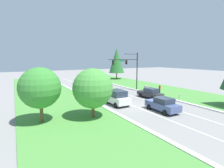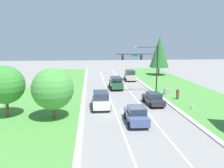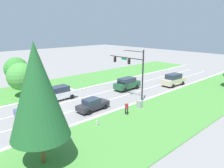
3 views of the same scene
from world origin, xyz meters
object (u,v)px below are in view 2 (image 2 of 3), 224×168
object	(u,v)px
white_suv	(101,100)
forest_suv	(116,83)
slate_blue_sedan	(136,115)
conifer_far_right_tree	(160,52)
utility_cabinet	(167,92)
oak_near_left_tree	(5,85)
charcoal_sedan	(153,99)
oak_far_left_tree	(53,89)
pedestrian	(178,93)
champagne_suv	(130,75)
fire_hydrant	(192,107)
traffic_signal_mast	(146,62)

from	to	relation	value
white_suv	forest_suv	size ratio (longest dim) A/B	0.92
slate_blue_sedan	conifer_far_right_tree	bearing A→B (deg)	69.77
forest_suv	utility_cabinet	xyz separation A→B (m)	(7.25, -5.32, -0.56)
oak_near_left_tree	utility_cabinet	bearing A→B (deg)	21.90
slate_blue_sedan	charcoal_sedan	distance (m)	7.23
utility_cabinet	white_suv	bearing A→B (deg)	-150.42
white_suv	oak_far_left_tree	world-z (taller)	oak_far_left_tree
utility_cabinet	pedestrian	bearing A→B (deg)	-81.14
forest_suv	charcoal_sedan	bearing A→B (deg)	-71.34
utility_cabinet	forest_suv	bearing A→B (deg)	143.71
pedestrian	slate_blue_sedan	bearing A→B (deg)	27.07
charcoal_sedan	white_suv	xyz separation A→B (m)	(-6.86, -0.80, 0.23)
oak_near_left_tree	oak_far_left_tree	bearing A→B (deg)	-12.94
white_suv	pedestrian	bearing A→B (deg)	14.83
champagne_suv	utility_cabinet	world-z (taller)	champagne_suv
oak_far_left_tree	oak_near_left_tree	bearing A→B (deg)	167.06
slate_blue_sedan	white_suv	xyz separation A→B (m)	(-3.26, 5.48, 0.19)
slate_blue_sedan	charcoal_sedan	bearing A→B (deg)	61.35
pedestrian	conifer_far_right_tree	size ratio (longest dim) A/B	0.18
charcoal_sedan	oak_far_left_tree	world-z (taller)	oak_far_left_tree
forest_suv	champagne_suv	distance (m)	9.27
white_suv	charcoal_sedan	bearing A→B (deg)	6.78
slate_blue_sedan	oak_far_left_tree	distance (m)	8.90
conifer_far_right_tree	oak_far_left_tree	bearing A→B (deg)	-124.83
pedestrian	oak_far_left_tree	size ratio (longest dim) A/B	0.31
forest_suv	fire_hydrant	world-z (taller)	forest_suv
slate_blue_sedan	champagne_suv	world-z (taller)	champagne_suv
charcoal_sedan	conifer_far_right_tree	distance (m)	27.64
slate_blue_sedan	traffic_signal_mast	bearing A→B (deg)	73.36
traffic_signal_mast	charcoal_sedan	size ratio (longest dim) A/B	1.65
fire_hydrant	slate_blue_sedan	bearing A→B (deg)	-153.92
white_suv	utility_cabinet	xyz separation A→B (m)	(10.48, 5.95, -0.53)
traffic_signal_mast	utility_cabinet	size ratio (longest dim) A/B	7.27
charcoal_sedan	oak_near_left_tree	distance (m)	17.52
traffic_signal_mast	oak_far_left_tree	world-z (taller)	traffic_signal_mast
pedestrian	oak_near_left_tree	xyz separation A→B (m)	(-21.12, -5.22, 2.62)
charcoal_sedan	forest_suv	distance (m)	11.09
utility_cabinet	traffic_signal_mast	bearing A→B (deg)	148.92
slate_blue_sedan	oak_near_left_tree	distance (m)	14.04
slate_blue_sedan	forest_suv	bearing A→B (deg)	91.26
utility_cabinet	fire_hydrant	xyz separation A→B (m)	(0.39, -7.70, -0.18)
charcoal_sedan	white_suv	bearing A→B (deg)	-176.62
traffic_signal_mast	conifer_far_right_tree	bearing A→B (deg)	66.16
forest_suv	oak_far_left_tree	bearing A→B (deg)	-119.78
charcoal_sedan	utility_cabinet	xyz separation A→B (m)	(3.62, 5.15, -0.29)
oak_near_left_tree	conifer_far_right_tree	bearing A→B (deg)	48.01
charcoal_sedan	white_suv	size ratio (longest dim) A/B	1.00
oak_near_left_tree	oak_far_left_tree	distance (m)	5.22
charcoal_sedan	pedestrian	xyz separation A→B (m)	(4.10, 2.07, 0.13)
charcoal_sedan	white_suv	world-z (taller)	white_suv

